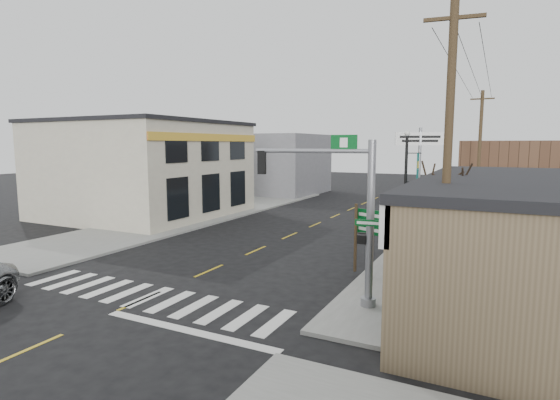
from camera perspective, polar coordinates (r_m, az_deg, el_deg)
The scene contains 19 objects.
ground at distance 16.07m, azimuth -17.80°, elevation -12.43°, with size 140.00×140.00×0.00m, color black.
sidewalk_right at distance 24.36m, azimuth 21.96°, elevation -5.73°, with size 6.00×38.00×0.13m, color gray.
sidewalk_left at distance 31.29m, azimuth -13.01°, elevation -2.59°, with size 6.00×38.00×0.13m, color gray.
center_line at distance 22.22m, azimuth -3.17°, elevation -6.59°, with size 0.12×56.00×0.01m, color gold.
crosswalk at distance 16.34m, azimuth -16.80°, elevation -12.04°, with size 11.00×2.20×0.01m, color silver.
left_building at distance 34.32m, azimuth -17.27°, elevation 3.73°, with size 12.00×12.00×6.80m, color beige.
bldg_distant_right at distance 40.82m, azimuth 28.33°, elevation 2.86°, with size 8.00×10.00×5.60m, color brown.
bldg_distant_left at distance 47.97m, azimuth -0.40°, elevation 4.73°, with size 9.00×10.00×6.40m, color slate.
traffic_signal_pole at distance 14.20m, azimuth 9.22°, elevation -0.55°, with size 4.34×0.36×5.49m.
guide_sign at distance 17.83m, azimuth 11.85°, elevation -3.78°, with size 1.61×0.14×2.82m.
fire_hydrant at distance 15.69m, azimuth 17.44°, elevation -10.83°, with size 0.23×0.23×0.74m.
ped_crossing_sign at distance 22.35m, azimuth 14.83°, elevation -1.72°, with size 1.01×0.07×2.60m.
lamp_post at distance 24.45m, azimuth 16.23°, elevation 2.87°, with size 0.77×0.61×5.93m.
dance_center_sign at distance 27.39m, azimuth 17.78°, elevation 5.92°, with size 2.91×0.18×6.19m.
bare_tree at distance 16.98m, azimuth 20.97°, elevation 3.44°, with size 2.67×2.67×5.34m.
shrub_front at distance 14.45m, azimuth 16.96°, elevation -12.05°, with size 1.30×1.30×0.97m, color #133614.
shrub_back at distance 19.76m, azimuth 25.79°, elevation -7.60°, with size 0.98×0.98×0.74m, color black.
utility_pole_near at distance 13.28m, azimuth 21.01°, elevation 4.78°, with size 1.60×0.24×9.21m.
utility_pole_far at distance 33.86m, azimuth 24.58°, elevation 5.56°, with size 1.55×0.23×8.91m.
Camera 1 is at (10.72, -10.72, 5.32)m, focal length 28.00 mm.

